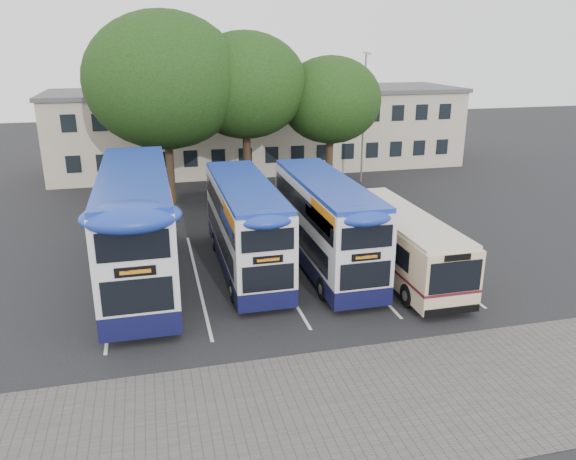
% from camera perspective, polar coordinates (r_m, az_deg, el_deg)
% --- Properties ---
extents(ground, '(120.00, 120.00, 0.00)m').
position_cam_1_polar(ground, '(21.90, 11.53, -8.19)').
color(ground, black).
rests_on(ground, ground).
extents(paving_strip, '(40.00, 6.00, 0.01)m').
position_cam_1_polar(paving_strip, '(17.27, 12.53, -16.20)').
color(paving_strip, '#595654').
rests_on(paving_strip, ground).
extents(bay_lines, '(14.12, 11.00, 0.01)m').
position_cam_1_polar(bay_lines, '(25.06, -1.18, -4.24)').
color(bay_lines, silver).
rests_on(bay_lines, ground).
extents(depot_building, '(32.40, 8.40, 6.20)m').
position_cam_1_polar(depot_building, '(45.86, -2.77, 10.34)').
color(depot_building, '#B0A38E').
rests_on(depot_building, ground).
extents(lamp_post, '(0.25, 1.05, 9.06)m').
position_cam_1_polar(lamp_post, '(40.59, 7.72, 11.87)').
color(lamp_post, gray).
rests_on(lamp_post, ground).
extents(tree_left, '(9.50, 9.50, 11.57)m').
position_cam_1_polar(tree_left, '(35.23, -12.46, 14.59)').
color(tree_left, black).
rests_on(tree_left, ground).
extents(tree_mid, '(7.71, 7.71, 10.43)m').
position_cam_1_polar(tree_mid, '(36.08, -4.36, 14.43)').
color(tree_mid, black).
rests_on(tree_mid, ground).
extents(tree_right, '(6.58, 6.58, 8.93)m').
position_cam_1_polar(tree_right, '(37.42, 4.34, 13.02)').
color(tree_right, black).
rests_on(tree_right, ground).
extents(bus_dd_left, '(2.78, 11.47, 4.78)m').
position_cam_1_polar(bus_dd_left, '(24.07, -15.10, 0.79)').
color(bus_dd_left, '#0F1037').
rests_on(bus_dd_left, ground).
extents(bus_dd_mid, '(2.33, 9.62, 4.01)m').
position_cam_1_polar(bus_dd_mid, '(24.65, -4.38, 0.77)').
color(bus_dd_mid, '#0F1037').
rests_on(bus_dd_mid, ground).
extents(bus_dd_right, '(2.37, 9.75, 4.06)m').
position_cam_1_polar(bus_dd_right, '(24.86, 3.79, 1.02)').
color(bus_dd_right, '#0F1037').
rests_on(bus_dd_right, ground).
extents(bus_single, '(2.35, 9.24, 2.75)m').
position_cam_1_polar(bus_single, '(24.89, 11.27, -0.94)').
color(bus_single, beige).
rests_on(bus_single, ground).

